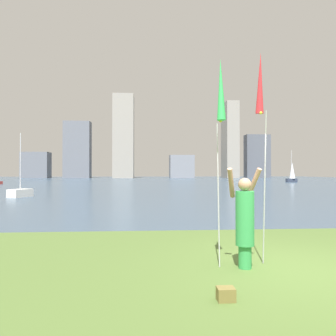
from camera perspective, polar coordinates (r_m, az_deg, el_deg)
ground at (r=56.82m, az=-1.31°, el=-2.55°), size 120.00×138.00×0.12m
person at (r=6.23m, az=13.35°, el=-8.66°), size 0.68×0.50×1.86m
kite_flag_left at (r=6.19m, az=9.27°, el=12.60°), size 0.16×0.45×3.88m
kite_flag_right at (r=6.90m, az=15.93°, el=13.29°), size 0.16×0.45×4.16m
bag at (r=4.86m, az=10.14°, el=-21.00°), size 0.24×0.19×0.18m
sailboat_0 at (r=25.24m, az=-24.56°, el=-3.94°), size 1.45×1.85×4.54m
sailboat_2 at (r=60.13m, az=20.99°, el=-0.75°), size 2.08×1.19×5.56m
skyline_tower_0 at (r=106.03m, az=-22.22°, el=0.49°), size 8.00×4.89×7.77m
skyline_tower_1 at (r=100.25m, az=-15.64°, el=3.10°), size 7.68×4.32×16.76m
skyline_tower_2 at (r=96.63m, az=-7.82°, el=5.48°), size 5.98×6.67×24.32m
skyline_tower_3 at (r=99.03m, az=2.41°, el=0.26°), size 7.28×5.32×6.87m
skyline_tower_4 at (r=100.10m, az=10.84°, el=4.79°), size 3.69×7.90×22.66m
skyline_tower_5 at (r=106.28m, az=15.40°, el=2.01°), size 7.59×3.73×13.50m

